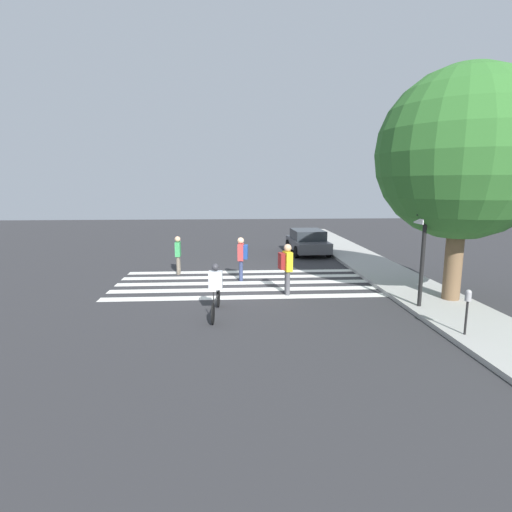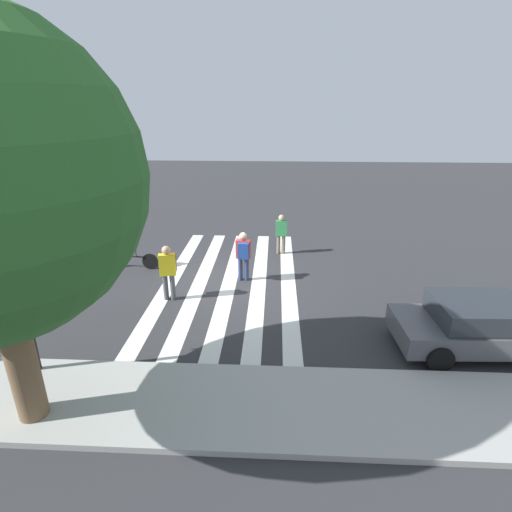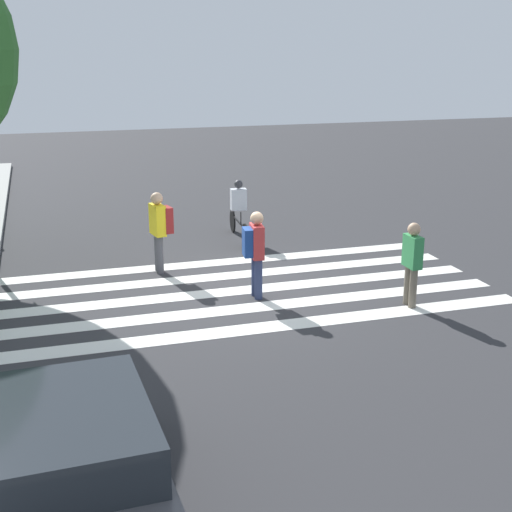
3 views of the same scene
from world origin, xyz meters
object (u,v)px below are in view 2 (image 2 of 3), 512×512
pedestrian_child_with_backpack (243,253)px  car_parked_far_curb (477,325)px  pedestrian_adult_blue_shirt (281,232)px  traffic_light (18,260)px  pedestrian_adult_tall_backpack (168,268)px  cyclist_near_curb (128,247)px

pedestrian_child_with_backpack → car_parked_far_curb: bearing=-25.7°
pedestrian_child_with_backpack → pedestrian_adult_blue_shirt: 3.06m
traffic_light → pedestrian_child_with_backpack: size_ratio=2.27×
pedestrian_adult_tall_backpack → pedestrian_child_with_backpack: (-2.23, -1.51, -0.03)m
pedestrian_adult_tall_backpack → car_parked_far_curb: bearing=153.5°
car_parked_far_curb → traffic_light: bearing=5.3°
pedestrian_adult_tall_backpack → car_parked_far_curb: (-8.42, 2.38, -0.36)m
traffic_light → car_parked_far_curb: 10.82m
traffic_light → car_parked_far_curb: size_ratio=0.98×
cyclist_near_curb → car_parked_far_curb: size_ratio=0.55×
pedestrian_adult_tall_backpack → cyclist_near_curb: (2.16, -2.41, -0.20)m
pedestrian_adult_tall_backpack → pedestrian_child_with_backpack: 2.70m
traffic_light → cyclist_near_curb: size_ratio=1.80×
cyclist_near_curb → car_parked_far_curb: cyclist_near_curb is taller
pedestrian_adult_tall_backpack → cyclist_near_curb: bearing=-58.9°
pedestrian_adult_blue_shirt → pedestrian_child_with_backpack: bearing=-116.0°
traffic_light → pedestrian_adult_blue_shirt: size_ratio=2.41×
pedestrian_adult_blue_shirt → car_parked_far_curb: bearing=-53.9°
pedestrian_child_with_backpack → pedestrian_adult_blue_shirt: size_ratio=1.06×
traffic_light → cyclist_near_curb: (0.06, -6.17, -1.95)m
pedestrian_adult_tall_backpack → pedestrian_adult_blue_shirt: pedestrian_adult_tall_backpack is taller
traffic_light → car_parked_far_curb: traffic_light is taller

